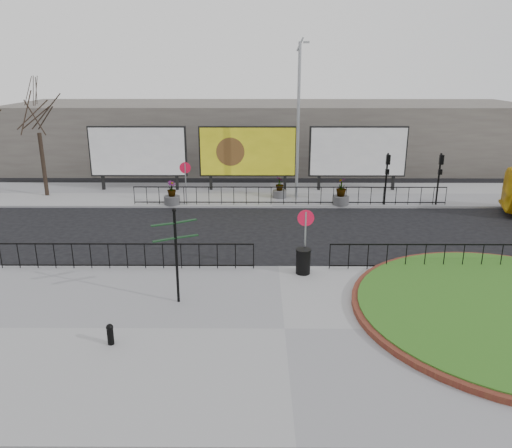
{
  "coord_description": "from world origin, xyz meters",
  "views": [
    {
      "loc": [
        -0.81,
        -18.61,
        7.82
      ],
      "look_at": [
        -0.91,
        1.7,
        1.36
      ],
      "focal_mm": 35.0,
      "sensor_mm": 36.0,
      "label": 1
    }
  ],
  "objects_px": {
    "litter_bin": "(303,261)",
    "bollard": "(110,333)",
    "planter_a": "(172,196)",
    "planter_c": "(341,194)",
    "billboard_mid": "(248,152)",
    "lamp_post": "(298,119)",
    "fingerpost_sign": "(176,246)",
    "planter_b": "(280,190)"
  },
  "relations": [
    {
      "from": "fingerpost_sign",
      "to": "planter_c",
      "type": "height_order",
      "value": "fingerpost_sign"
    },
    {
      "from": "litter_bin",
      "to": "planter_b",
      "type": "bearing_deg",
      "value": 92.19
    },
    {
      "from": "fingerpost_sign",
      "to": "bollard",
      "type": "relative_size",
      "value": 5.14
    },
    {
      "from": "bollard",
      "to": "litter_bin",
      "type": "relative_size",
      "value": 0.65
    },
    {
      "from": "planter_c",
      "to": "fingerpost_sign",
      "type": "bearing_deg",
      "value": -120.83
    },
    {
      "from": "billboard_mid",
      "to": "lamp_post",
      "type": "height_order",
      "value": "lamp_post"
    },
    {
      "from": "bollard",
      "to": "planter_b",
      "type": "bearing_deg",
      "value": 71.84
    },
    {
      "from": "lamp_post",
      "to": "planter_c",
      "type": "relative_size",
      "value": 5.92
    },
    {
      "from": "billboard_mid",
      "to": "bollard",
      "type": "height_order",
      "value": "billboard_mid"
    },
    {
      "from": "bollard",
      "to": "litter_bin",
      "type": "bearing_deg",
      "value": 40.97
    },
    {
      "from": "billboard_mid",
      "to": "bollard",
      "type": "bearing_deg",
      "value": -100.72
    },
    {
      "from": "lamp_post",
      "to": "bollard",
      "type": "height_order",
      "value": "lamp_post"
    },
    {
      "from": "fingerpost_sign",
      "to": "lamp_post",
      "type": "bearing_deg",
      "value": 46.4
    },
    {
      "from": "planter_a",
      "to": "planter_c",
      "type": "bearing_deg",
      "value": 0.0
    },
    {
      "from": "billboard_mid",
      "to": "fingerpost_sign",
      "type": "distance_m",
      "value": 16.27
    },
    {
      "from": "planter_b",
      "to": "planter_c",
      "type": "xyz_separation_m",
      "value": [
        3.49,
        -1.6,
        0.14
      ]
    },
    {
      "from": "lamp_post",
      "to": "planter_b",
      "type": "bearing_deg",
      "value": -180.0
    },
    {
      "from": "lamp_post",
      "to": "billboard_mid",
      "type": "bearing_deg",
      "value": 146.75
    },
    {
      "from": "bollard",
      "to": "planter_c",
      "type": "bearing_deg",
      "value": 59.45
    },
    {
      "from": "bollard",
      "to": "litter_bin",
      "type": "distance_m",
      "value": 7.94
    },
    {
      "from": "bollard",
      "to": "planter_c",
      "type": "height_order",
      "value": "planter_c"
    },
    {
      "from": "planter_b",
      "to": "planter_c",
      "type": "distance_m",
      "value": 3.84
    },
    {
      "from": "planter_a",
      "to": "planter_c",
      "type": "relative_size",
      "value": 0.88
    },
    {
      "from": "lamp_post",
      "to": "litter_bin",
      "type": "bearing_deg",
      "value": -92.87
    },
    {
      "from": "bollard",
      "to": "planter_a",
      "type": "xyz_separation_m",
      "value": [
        -0.76,
        15.31,
        0.13
      ]
    },
    {
      "from": "litter_bin",
      "to": "planter_a",
      "type": "distance_m",
      "value": 12.16
    },
    {
      "from": "fingerpost_sign",
      "to": "planter_a",
      "type": "xyz_separation_m",
      "value": [
        -2.3,
        12.57,
        -1.52
      ]
    },
    {
      "from": "fingerpost_sign",
      "to": "litter_bin",
      "type": "relative_size",
      "value": 3.34
    },
    {
      "from": "lamp_post",
      "to": "planter_a",
      "type": "bearing_deg",
      "value": -167.72
    },
    {
      "from": "lamp_post",
      "to": "litter_bin",
      "type": "distance_m",
      "value": 12.45
    },
    {
      "from": "lamp_post",
      "to": "bollard",
      "type": "relative_size",
      "value": 14.29
    },
    {
      "from": "billboard_mid",
      "to": "litter_bin",
      "type": "distance_m",
      "value": 14.03
    },
    {
      "from": "litter_bin",
      "to": "bollard",
      "type": "bearing_deg",
      "value": -139.03
    },
    {
      "from": "fingerpost_sign",
      "to": "litter_bin",
      "type": "bearing_deg",
      "value": 4.89
    },
    {
      "from": "planter_c",
      "to": "litter_bin",
      "type": "bearing_deg",
      "value": -106.74
    },
    {
      "from": "lamp_post",
      "to": "bollard",
      "type": "bearing_deg",
      "value": -111.27
    },
    {
      "from": "lamp_post",
      "to": "litter_bin",
      "type": "xyz_separation_m",
      "value": [
        -0.59,
        -11.71,
        -4.2
      ]
    },
    {
      "from": "lamp_post",
      "to": "planter_a",
      "type": "height_order",
      "value": "lamp_post"
    },
    {
      "from": "lamp_post",
      "to": "planter_c",
      "type": "bearing_deg",
      "value": -33.12
    },
    {
      "from": "billboard_mid",
      "to": "fingerpost_sign",
      "type": "height_order",
      "value": "billboard_mid"
    },
    {
      "from": "billboard_mid",
      "to": "planter_c",
      "type": "xyz_separation_m",
      "value": [
        5.46,
        -3.57,
        -1.88
      ]
    },
    {
      "from": "planter_c",
      "to": "planter_b",
      "type": "bearing_deg",
      "value": 155.36
    }
  ]
}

